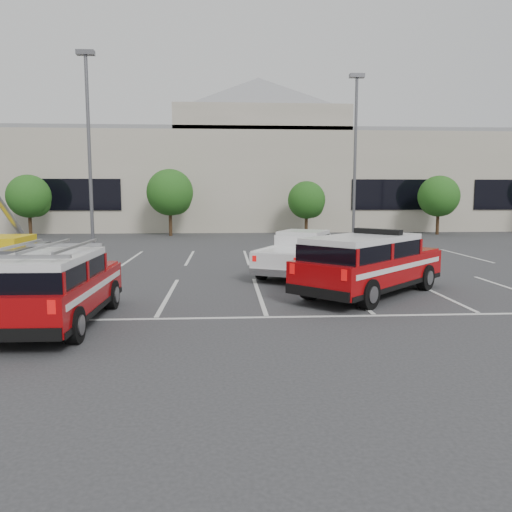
{
  "coord_description": "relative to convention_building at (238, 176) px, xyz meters",
  "views": [
    {
      "loc": [
        -0.99,
        -14.72,
        2.98
      ],
      "look_at": [
        -0.03,
        0.95,
        1.05
      ],
      "focal_mm": 35.0,
      "sensor_mm": 36.0,
      "label": 1
    }
  ],
  "objects": [
    {
      "name": "ground",
      "position": [
        -0.18,
        -31.86,
        -4.72
      ],
      "size": [
        120.0,
        120.0,
        0.0
      ],
      "primitive_type": "plane",
      "color": "#303032",
      "rests_on": "ground"
    },
    {
      "name": "stall_markings",
      "position": [
        -0.18,
        -27.36,
        -4.71
      ],
      "size": [
        23.0,
        15.0,
        0.01
      ],
      "primitive_type": "cube",
      "color": "silver",
      "rests_on": "ground"
    },
    {
      "name": "convention_building",
      "position": [
        0.0,
        0.0,
        0.0
      ],
      "size": [
        60.0,
        16.99,
        13.2
      ],
      "color": "beige",
      "rests_on": "ground"
    },
    {
      "name": "tree_left",
      "position": [
        -15.09,
        -9.82,
        -1.95
      ],
      "size": [
        3.07,
        3.07,
        4.42
      ],
      "color": "#3F2B19",
      "rests_on": "ground"
    },
    {
      "name": "tree_mid_left",
      "position": [
        -5.09,
        -9.82,
        -1.68
      ],
      "size": [
        3.37,
        3.37,
        4.85
      ],
      "color": "#3F2B19",
      "rests_on": "ground"
    },
    {
      "name": "tree_mid_right",
      "position": [
        4.91,
        -9.82,
        -2.22
      ],
      "size": [
        2.77,
        2.77,
        3.99
      ],
      "color": "#3F2B19",
      "rests_on": "ground"
    },
    {
      "name": "tree_right",
      "position": [
        14.91,
        -9.82,
        -1.95
      ],
      "size": [
        3.07,
        3.07,
        4.42
      ],
      "color": "#3F2B19",
      "rests_on": "ground"
    },
    {
      "name": "light_pole_left",
      "position": [
        -8.18,
        -19.86,
        0.47
      ],
      "size": [
        0.9,
        0.6,
        10.24
      ],
      "color": "#59595E",
      "rests_on": "ground"
    },
    {
      "name": "light_pole_mid",
      "position": [
        6.82,
        -15.86,
        0.47
      ],
      "size": [
        0.9,
        0.6,
        10.24
      ],
      "color": "#59595E",
      "rests_on": "ground"
    },
    {
      "name": "fire_chief_suv",
      "position": [
        3.08,
        -32.16,
        -3.92
      ],
      "size": [
        5.39,
        5.35,
        1.96
      ],
      "rotation": [
        0.0,
        0.0,
        -0.79
      ],
      "color": "#950709",
      "rests_on": "ground"
    },
    {
      "name": "white_pickup",
      "position": [
        1.62,
        -28.07,
        -4.08
      ],
      "size": [
        3.96,
        5.52,
        1.61
      ],
      "rotation": [
        0.0,
        0.0,
        -0.46
      ],
      "color": "silver",
      "rests_on": "ground"
    },
    {
      "name": "ladder_suv",
      "position": [
        -5.07,
        -35.16,
        -3.96
      ],
      "size": [
        1.97,
        4.85,
        1.9
      ],
      "rotation": [
        0.0,
        0.0,
        -0.02
      ],
      "color": "#950709",
      "rests_on": "ground"
    },
    {
      "name": "utility_rig",
      "position": [
        -9.46,
        -27.84,
        -4.06
      ],
      "size": [
        3.25,
        3.94,
        3.3
      ],
      "rotation": [
        0.0,
        0.0,
        0.02
      ],
      "color": "#59595E",
      "rests_on": "ground"
    }
  ]
}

